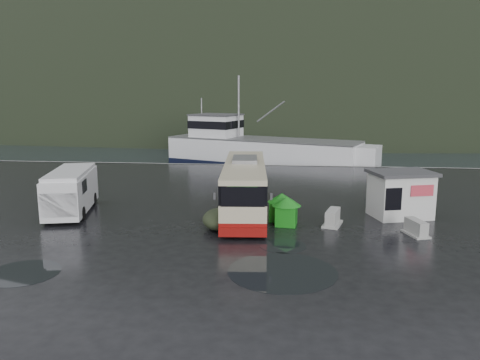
# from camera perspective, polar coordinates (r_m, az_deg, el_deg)

# --- Properties ---
(ground) EXTENTS (160.00, 160.00, 0.00)m
(ground) POSITION_cam_1_polar(r_m,az_deg,el_deg) (25.37, -4.09, -5.11)
(ground) COLOR black
(ground) RESTS_ON ground
(harbor_water) EXTENTS (300.00, 180.00, 0.02)m
(harbor_water) POSITION_cam_1_polar(r_m,az_deg,el_deg) (134.27, 4.13, 7.77)
(harbor_water) COLOR black
(harbor_water) RESTS_ON ground
(quay_edge) EXTENTS (160.00, 0.60, 1.50)m
(quay_edge) POSITION_cam_1_polar(r_m,az_deg,el_deg) (44.77, 0.34, 1.86)
(quay_edge) COLOR #999993
(quay_edge) RESTS_ON ground
(headland) EXTENTS (780.00, 540.00, 570.00)m
(headland) POSITION_cam_1_polar(r_m,az_deg,el_deg) (274.17, 7.22, 9.22)
(headland) COLOR black
(headland) RESTS_ON ground
(coach_bus) EXTENTS (3.63, 11.15, 3.09)m
(coach_bus) POSITION_cam_1_polar(r_m,az_deg,el_deg) (27.46, 0.56, -3.85)
(coach_bus) COLOR #BCAF8E
(coach_bus) RESTS_ON ground
(white_van) EXTENTS (3.40, 6.34, 2.52)m
(white_van) POSITION_cam_1_polar(r_m,az_deg,el_deg) (28.94, -19.73, -3.74)
(white_van) COLOR silver
(white_van) RESTS_ON ground
(waste_bin_left) EXTENTS (1.22, 1.22, 1.53)m
(waste_bin_left) POSITION_cam_1_polar(r_m,az_deg,el_deg) (24.84, 5.65, -5.49)
(waste_bin_left) COLOR #167E17
(waste_bin_left) RESTS_ON ground
(waste_bin_right) EXTENTS (1.40, 1.40, 1.54)m
(waste_bin_right) POSITION_cam_1_polar(r_m,az_deg,el_deg) (25.60, 5.06, -4.99)
(waste_bin_right) COLOR #167E17
(waste_bin_right) RESTS_ON ground
(dome_tent) EXTENTS (2.10, 2.76, 1.02)m
(dome_tent) POSITION_cam_1_polar(r_m,az_deg,el_deg) (24.14, -2.38, -5.93)
(dome_tent) COLOR #29311D
(dome_tent) RESTS_ON ground
(ticket_kiosk) EXTENTS (3.87, 3.31, 2.60)m
(ticket_kiosk) POSITION_cam_1_polar(r_m,az_deg,el_deg) (27.83, 18.82, -4.24)
(ticket_kiosk) COLOR silver
(ticket_kiosk) RESTS_ON ground
(jersey_barrier_a) EXTENTS (1.26, 1.83, 0.83)m
(jersey_barrier_a) POSITION_cam_1_polar(r_m,az_deg,el_deg) (25.20, 11.19, -5.41)
(jersey_barrier_a) COLOR #999993
(jersey_barrier_a) RESTS_ON ground
(jersey_barrier_b) EXTENTS (1.18, 1.68, 0.76)m
(jersey_barrier_b) POSITION_cam_1_polar(r_m,az_deg,el_deg) (24.62, 20.60, -6.29)
(jersey_barrier_b) COLOR #999993
(jersey_barrier_b) RESTS_ON ground
(fishing_trawler) EXTENTS (25.27, 14.04, 9.98)m
(fishing_trawler) POSITION_cam_1_polar(r_m,az_deg,el_deg) (51.41, 2.70, 3.00)
(fishing_trawler) COLOR silver
(fishing_trawler) RESTS_ON ground
(puddles) EXTENTS (13.62, 14.56, 0.01)m
(puddles) POSITION_cam_1_polar(r_m,az_deg,el_deg) (21.17, -0.68, -8.32)
(puddles) COLOR black
(puddles) RESTS_ON ground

